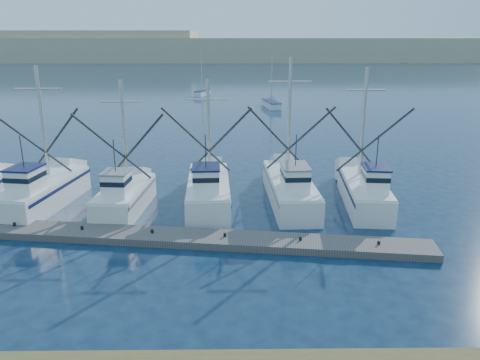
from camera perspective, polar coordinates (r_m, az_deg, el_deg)
name	(u,v)px	position (r m, az deg, el deg)	size (l,w,h in m)	color
ground	(285,306)	(20.00, 5.50, -15.06)	(500.00, 500.00, 0.00)	#0C1D36
floating_dock	(152,236)	(26.09, -10.62, -6.76)	(29.88, 1.99, 0.40)	#5F5955
dune_ridge	(238,49)	(226.90, -0.20, 15.68)	(360.00, 60.00, 10.00)	tan
trawler_fleet	(173,192)	(30.50, -8.18, -1.47)	(29.36, 9.49, 9.35)	white
sailboat_near	(271,104)	(74.15, 3.83, 9.21)	(2.67, 6.66, 8.10)	white
sailboat_far	(202,93)	(89.15, -4.65, 10.53)	(2.98, 5.11, 8.10)	white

